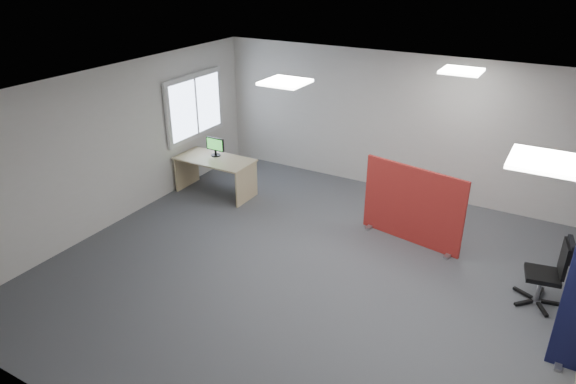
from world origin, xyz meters
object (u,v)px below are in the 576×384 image
at_px(red_divider, 412,206).
at_px(monitor_second, 215,146).
at_px(office_chair, 553,269).
at_px(second_desk, 216,167).

relative_size(red_divider, monitor_second, 4.27).
height_order(monitor_second, office_chair, monitor_second).
xyz_separation_m(second_desk, monitor_second, (-0.08, 0.10, 0.39)).
distance_m(red_divider, monitor_second, 3.97).
relative_size(monitor_second, office_chair, 0.40).
bearing_deg(red_divider, second_desk, -168.47).
bearing_deg(office_chair, red_divider, 150.73).
bearing_deg(second_desk, red_divider, 0.60).
bearing_deg(second_desk, monitor_second, 126.82).
bearing_deg(red_divider, monitor_second, -169.95).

